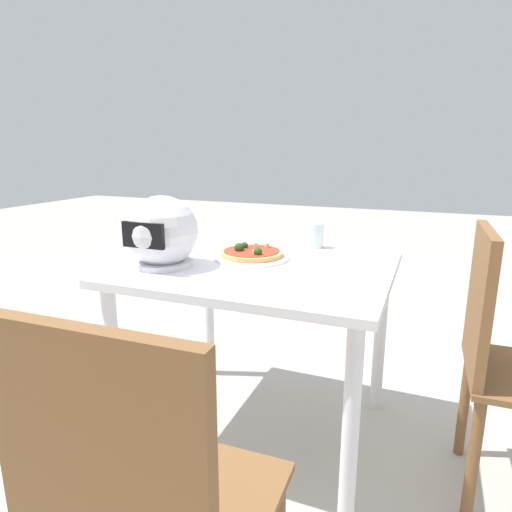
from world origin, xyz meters
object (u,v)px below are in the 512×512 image
motorcycle_helmet (162,233)px  chair_side (507,354)px  drinking_glass (315,235)px  pizza (251,253)px  dining_table (261,288)px

motorcycle_helmet → chair_side: (-1.16, -0.15, -0.33)m
motorcycle_helmet → drinking_glass: 0.67m
drinking_glass → motorcycle_helmet: bearing=48.8°
pizza → chair_side: size_ratio=0.27×
motorcycle_helmet → drinking_glass: motorcycle_helmet is taller
drinking_glass → dining_table: bearing=70.4°
drinking_glass → chair_side: (-0.72, 0.35, -0.26)m
pizza → chair_side: 0.93m
dining_table → pizza: bearing=-42.7°
dining_table → motorcycle_helmet: 0.42m
dining_table → motorcycle_helmet: bearing=27.1°
drinking_glass → chair_side: bearing=154.1°
pizza → drinking_glass: bearing=-122.9°
pizza → drinking_glass: drinking_glass is taller
pizza → drinking_glass: (-0.18, -0.28, 0.03)m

